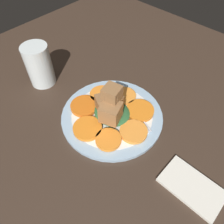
% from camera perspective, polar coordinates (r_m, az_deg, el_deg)
% --- Properties ---
extents(table_slab, '(1.20, 1.20, 0.02)m').
position_cam_1_polar(table_slab, '(0.59, -0.00, -1.91)').
color(table_slab, '#38281E').
rests_on(table_slab, ground).
extents(plate, '(0.27, 0.27, 0.01)m').
position_cam_1_polar(plate, '(0.58, -0.00, -0.99)').
color(plate, '#99B7D1').
rests_on(plate, table_slab).
extents(carrot_slice_0, '(0.07, 0.07, 0.01)m').
position_cam_1_polar(carrot_slice_0, '(0.62, -2.70, 4.56)').
color(carrot_slice_0, orange).
rests_on(carrot_slice_0, plate).
extents(carrot_slice_1, '(0.07, 0.07, 0.01)m').
position_cam_1_polar(carrot_slice_1, '(0.59, -7.26, 1.58)').
color(carrot_slice_1, orange).
rests_on(carrot_slice_1, plate).
extents(carrot_slice_2, '(0.07, 0.07, 0.01)m').
position_cam_1_polar(carrot_slice_2, '(0.55, -6.42, -4.26)').
color(carrot_slice_2, orange).
rests_on(carrot_slice_2, plate).
extents(carrot_slice_3, '(0.06, 0.06, 0.01)m').
position_cam_1_polar(carrot_slice_3, '(0.53, -0.96, -7.20)').
color(carrot_slice_3, orange).
rests_on(carrot_slice_3, plate).
extents(carrot_slice_4, '(0.07, 0.07, 0.01)m').
position_cam_1_polar(carrot_slice_4, '(0.54, 5.64, -5.10)').
color(carrot_slice_4, orange).
rests_on(carrot_slice_4, plate).
extents(carrot_slice_5, '(0.08, 0.08, 0.01)m').
position_cam_1_polar(carrot_slice_5, '(0.58, 7.29, 0.40)').
color(carrot_slice_5, orange).
rests_on(carrot_slice_5, plate).
extents(carrot_slice_6, '(0.07, 0.07, 0.01)m').
position_cam_1_polar(carrot_slice_6, '(0.62, 3.19, 4.19)').
color(carrot_slice_6, orange).
rests_on(carrot_slice_6, plate).
extents(center_pile, '(0.10, 0.10, 0.10)m').
position_cam_1_polar(center_pile, '(0.55, -0.35, 1.38)').
color(center_pile, '#2D6033').
rests_on(center_pile, plate).
extents(fork, '(0.19, 0.09, 0.00)m').
position_cam_1_polar(fork, '(0.59, 4.51, 1.32)').
color(fork, silver).
rests_on(fork, plate).
extents(water_glass, '(0.07, 0.07, 0.12)m').
position_cam_1_polar(water_glass, '(0.68, -18.50, 11.50)').
color(water_glass, silver).
rests_on(water_glass, table_slab).
extents(napkin, '(0.13, 0.08, 0.01)m').
position_cam_1_polar(napkin, '(0.51, 20.12, -17.89)').
color(napkin, silver).
rests_on(napkin, table_slab).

